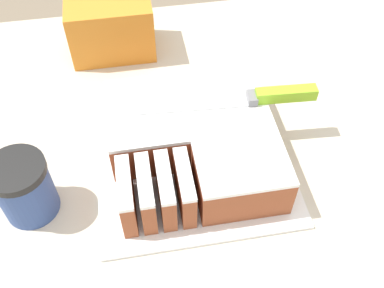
{
  "coord_description": "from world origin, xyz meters",
  "views": [
    {
      "loc": [
        -0.16,
        -0.43,
        1.55
      ],
      "look_at": [
        -0.08,
        0.06,
        0.96
      ],
      "focal_mm": 42.0,
      "sensor_mm": 36.0,
      "label": 1
    }
  ],
  "objects_px": {
    "coffee_cup": "(24,188)",
    "storage_box": "(111,26)",
    "cake_board": "(192,160)",
    "knife": "(263,97)",
    "cake": "(195,141)"
  },
  "relations": [
    {
      "from": "knife",
      "to": "coffee_cup",
      "type": "distance_m",
      "value": 0.42
    },
    {
      "from": "cake_board",
      "to": "storage_box",
      "type": "relative_size",
      "value": 1.91
    },
    {
      "from": "cake_board",
      "to": "knife",
      "type": "relative_size",
      "value": 1.07
    },
    {
      "from": "cake_board",
      "to": "storage_box",
      "type": "xyz_separation_m",
      "value": [
        -0.12,
        0.34,
        0.06
      ]
    },
    {
      "from": "coffee_cup",
      "to": "storage_box",
      "type": "height_order",
      "value": "storage_box"
    },
    {
      "from": "cake",
      "to": "cake_board",
      "type": "bearing_deg",
      "value": -133.71
    },
    {
      "from": "storage_box",
      "to": "cake",
      "type": "bearing_deg",
      "value": -69.82
    },
    {
      "from": "cake_board",
      "to": "coffee_cup",
      "type": "distance_m",
      "value": 0.29
    },
    {
      "from": "cake_board",
      "to": "cake",
      "type": "distance_m",
      "value": 0.05
    },
    {
      "from": "coffee_cup",
      "to": "storage_box",
      "type": "bearing_deg",
      "value": 68.14
    },
    {
      "from": "coffee_cup",
      "to": "cake",
      "type": "bearing_deg",
      "value": 11.49
    },
    {
      "from": "cake_board",
      "to": "knife",
      "type": "distance_m",
      "value": 0.17
    },
    {
      "from": "cake",
      "to": "coffee_cup",
      "type": "relative_size",
      "value": 2.52
    },
    {
      "from": "storage_box",
      "to": "coffee_cup",
      "type": "bearing_deg",
      "value": -111.86
    },
    {
      "from": "knife",
      "to": "cake",
      "type": "bearing_deg",
      "value": 19.98
    }
  ]
}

